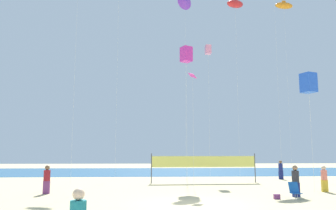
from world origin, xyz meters
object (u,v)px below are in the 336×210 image
at_px(beach_handbag, 277,197).
at_px(kite_magenta_box, 186,54).
at_px(beachgoer_navy_shirt, 281,169).
at_px(kite_red_inflatable, 235,4).
at_px(beachgoer_maroon_shirt, 47,179).
at_px(kite_violet_delta, 185,2).
at_px(volleyball_net, 204,163).
at_px(kite_orange_inflatable, 284,6).
at_px(beachgoer_charcoal_shirt, 296,180).
at_px(beachgoer_coral_shirt, 324,178).
at_px(kite_pink_box, 208,50).
at_px(folding_beach_chair, 295,190).
at_px(kite_magenta_diamond, 193,76).
at_px(kite_blue_box, 308,83).

xyz_separation_m(beach_handbag, kite_magenta_box, (-3.66, 10.72, 10.95)).
distance_m(beachgoer_navy_shirt, kite_red_inflatable, 18.02).
bearing_deg(beachgoer_maroon_shirt, kite_violet_delta, 88.91).
bearing_deg(beach_handbag, kite_violet_delta, 101.10).
xyz_separation_m(volleyball_net, kite_orange_inflatable, (10.77, 7.97, 17.51)).
height_order(beachgoer_charcoal_shirt, volleyball_net, volleyball_net).
relative_size(kite_violet_delta, kite_orange_inflatable, 0.98).
bearing_deg(beach_handbag, kite_red_inflatable, 81.89).
xyz_separation_m(beachgoer_coral_shirt, kite_pink_box, (-5.09, 12.76, 12.25)).
height_order(kite_violet_delta, kite_red_inflatable, kite_violet_delta).
xyz_separation_m(beachgoer_navy_shirt, kite_orange_inflatable, (2.99, 4.58, 18.22)).
xyz_separation_m(beachgoer_coral_shirt, folding_beach_chair, (-3.31, -3.19, -0.41)).
xyz_separation_m(folding_beach_chair, kite_pink_box, (-1.77, 15.95, 12.66)).
distance_m(beachgoer_navy_shirt, kite_magenta_diamond, 13.96).
distance_m(kite_violet_delta, kite_blue_box, 18.49).
bearing_deg(kite_blue_box, kite_violet_delta, 118.01).
height_order(folding_beach_chair, kite_orange_inflatable, kite_orange_inflatable).
relative_size(beachgoer_coral_shirt, kite_red_inflatable, 0.09).
height_order(beachgoer_maroon_shirt, kite_magenta_box, kite_magenta_box).
relative_size(beachgoer_maroon_shirt, kite_red_inflatable, 0.09).
bearing_deg(kite_magenta_box, kite_blue_box, -45.52).
bearing_deg(volleyball_net, beachgoer_charcoal_shirt, -67.57).
relative_size(volleyball_net, kite_magenta_box, 0.75).
distance_m(beachgoer_maroon_shirt, volleyball_net, 12.82).
distance_m(volleyball_net, kite_magenta_diamond, 7.85).
height_order(beachgoer_coral_shirt, kite_magenta_diamond, kite_magenta_diamond).
bearing_deg(kite_violet_delta, kite_magenta_box, -95.34).
bearing_deg(kite_red_inflatable, kite_magenta_box, -137.10).
relative_size(beachgoer_maroon_shirt, beachgoer_charcoal_shirt, 0.98).
bearing_deg(volleyball_net, folding_beach_chair, -71.68).
bearing_deg(beach_handbag, beachgoer_coral_shirt, 36.41).
distance_m(beachgoer_coral_shirt, kite_magenta_box, 14.98).
bearing_deg(kite_red_inflatable, volleyball_net, -126.67).
bearing_deg(beachgoer_navy_shirt, kite_magenta_diamond, -163.45).
bearing_deg(kite_magenta_diamond, kite_orange_inflatable, 45.61).
relative_size(beachgoer_maroon_shirt, kite_magenta_diamond, 0.21).
relative_size(kite_magenta_diamond, kite_orange_inflatable, 0.42).
bearing_deg(volleyball_net, kite_pink_box, 75.28).
xyz_separation_m(folding_beach_chair, kite_blue_box, (2.68, 3.28, 6.59)).
height_order(beachgoer_coral_shirt, kite_blue_box, kite_blue_box).
distance_m(kite_magenta_diamond, kite_blue_box, 7.80).
relative_size(folding_beach_chair, kite_pink_box, 0.07).
bearing_deg(beachgoer_coral_shirt, beach_handbag, -0.10).
xyz_separation_m(beachgoer_maroon_shirt, kite_orange_inflatable, (21.49, 14.95, 18.24)).
xyz_separation_m(kite_violet_delta, kite_magenta_box, (-0.50, -5.37, -7.41)).
distance_m(kite_violet_delta, kite_red_inflatable, 5.48).
relative_size(beachgoer_charcoal_shirt, kite_pink_box, 0.13).
relative_size(beachgoer_maroon_shirt, folding_beach_chair, 1.92).
xyz_separation_m(beachgoer_maroon_shirt, kite_magenta_diamond, (9.33, 2.53, 7.05)).
bearing_deg(beach_handbag, folding_beach_chair, -1.17).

